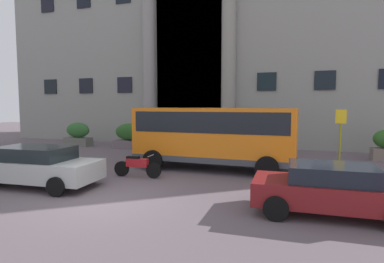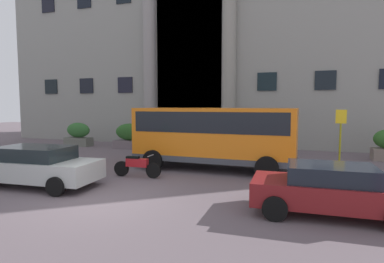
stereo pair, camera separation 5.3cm
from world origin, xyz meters
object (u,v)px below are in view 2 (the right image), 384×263
object	(u,v)px
bus_stop_sign	(340,133)
hedge_planter_entrance_left	(78,135)
hedge_planter_entrance_right	(191,140)
parked_coupe_end	(35,166)
white_taxi_kerbside	(330,189)
orange_minibus	(215,133)
scooter_by_planter	(136,166)
hedge_planter_west	(130,136)

from	to	relation	value
bus_stop_sign	hedge_planter_entrance_left	bearing A→B (deg)	169.52
hedge_planter_entrance_right	parked_coupe_end	distance (m)	9.93
hedge_planter_entrance_left	white_taxi_kerbside	world-z (taller)	hedge_planter_entrance_left
orange_minibus	parked_coupe_end	size ratio (longest dim) A/B	1.51
parked_coupe_end	scooter_by_planter	distance (m)	3.56
orange_minibus	white_taxi_kerbside	distance (m)	6.43
orange_minibus	bus_stop_sign	bearing A→B (deg)	18.98
hedge_planter_entrance_right	hedge_planter_west	world-z (taller)	hedge_planter_west
hedge_planter_west	white_taxi_kerbside	distance (m)	14.59
parked_coupe_end	bus_stop_sign	bearing A→B (deg)	28.38
orange_minibus	parked_coupe_end	bearing A→B (deg)	-135.97
hedge_planter_west	scooter_by_planter	xyz separation A→B (m)	(4.39, -7.13, -0.33)
hedge_planter_west	white_taxi_kerbside	world-z (taller)	hedge_planter_west
hedge_planter_entrance_left	scooter_by_planter	xyz separation A→B (m)	(8.48, -7.16, -0.32)
parked_coupe_end	scooter_by_planter	bearing A→B (deg)	37.83
hedge_planter_west	hedge_planter_entrance_left	bearing A→B (deg)	179.51
hedge_planter_entrance_left	hedge_planter_entrance_right	size ratio (longest dim) A/B	1.18
bus_stop_sign	parked_coupe_end	world-z (taller)	bus_stop_sign
bus_stop_sign	hedge_planter_entrance_right	size ratio (longest dim) A/B	1.65
bus_stop_sign	white_taxi_kerbside	xyz separation A→B (m)	(-0.88, -6.36, -0.95)
parked_coupe_end	hedge_planter_west	bearing A→B (deg)	96.59
scooter_by_planter	orange_minibus	bearing A→B (deg)	41.81
parked_coupe_end	hedge_planter_entrance_right	bearing A→B (deg)	72.07
hedge_planter_entrance_left	hedge_planter_entrance_right	xyz separation A→B (m)	(8.25, 0.11, -0.10)
orange_minibus	bus_stop_sign	size ratio (longest dim) A/B	2.63
white_taxi_kerbside	hedge_planter_west	bearing A→B (deg)	138.82
bus_stop_sign	hedge_planter_entrance_left	distance (m)	16.50
white_taxi_kerbside	parked_coupe_end	bearing A→B (deg)	179.52
parked_coupe_end	white_taxi_kerbside	size ratio (longest dim) A/B	1.16
parked_coupe_end	hedge_planter_entrance_left	bearing A→B (deg)	117.68
bus_stop_sign	scooter_by_planter	xyz separation A→B (m)	(-7.72, -4.17, -1.17)
orange_minibus	bus_stop_sign	world-z (taller)	orange_minibus
hedge_planter_entrance_left	parked_coupe_end	world-z (taller)	hedge_planter_entrance_left
hedge_planter_entrance_left	hedge_planter_west	distance (m)	4.09
hedge_planter_entrance_right	scooter_by_planter	xyz separation A→B (m)	(0.23, -7.27, -0.22)
hedge_planter_entrance_left	hedge_planter_entrance_right	distance (m)	8.25
hedge_planter_entrance_right	bus_stop_sign	bearing A→B (deg)	-21.36
scooter_by_planter	hedge_planter_entrance_left	bearing A→B (deg)	137.11
hedge_planter_entrance_left	hedge_planter_entrance_right	world-z (taller)	hedge_planter_entrance_left
bus_stop_sign	scooter_by_planter	distance (m)	8.85
hedge_planter_entrance_left	parked_coupe_end	distance (m)	11.16
hedge_planter_entrance_left	hedge_planter_entrance_right	bearing A→B (deg)	0.77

